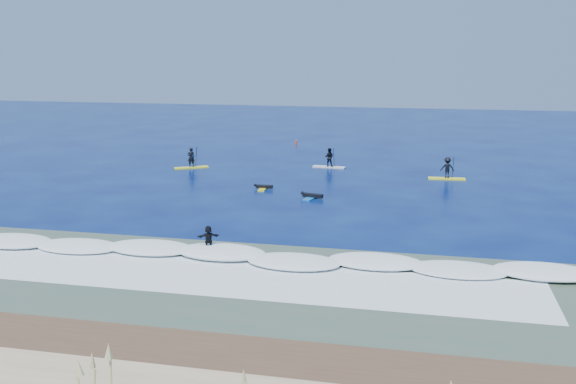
% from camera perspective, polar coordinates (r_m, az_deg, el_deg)
% --- Properties ---
extents(ground, '(160.00, 160.00, 0.00)m').
position_cam_1_polar(ground, '(43.34, -3.12, -1.57)').
color(ground, '#030C43').
rests_on(ground, ground).
extents(wet_sand_strip, '(90.00, 5.00, 0.08)m').
position_cam_1_polar(wet_sand_strip, '(24.47, -16.90, -13.61)').
color(wet_sand_strip, '#493222').
rests_on(wet_sand_strip, ground).
extents(shallow_water, '(90.00, 13.00, 0.01)m').
position_cam_1_polar(shallow_water, '(30.66, -10.09, -7.79)').
color(shallow_water, '#3C5243').
rests_on(shallow_water, ground).
extents(breaking_wave, '(40.00, 6.00, 0.30)m').
position_cam_1_polar(breaking_wave, '(34.18, -7.56, -5.56)').
color(breaking_wave, white).
rests_on(breaking_wave, ground).
extents(whitewater, '(34.00, 5.00, 0.02)m').
position_cam_1_polar(whitewater, '(31.53, -9.40, -7.20)').
color(whitewater, silver).
rests_on(whitewater, ground).
extents(sup_paddler_left, '(3.03, 2.28, 2.16)m').
position_cam_1_polar(sup_paddler_left, '(58.96, -8.60, 2.76)').
color(sup_paddler_left, yellow).
rests_on(sup_paddler_left, ground).
extents(sup_paddler_center, '(3.03, 1.01, 2.09)m').
position_cam_1_polar(sup_paddler_center, '(58.66, 3.68, 2.93)').
color(sup_paddler_center, silver).
rests_on(sup_paddler_center, ground).
extents(sup_paddler_right, '(3.06, 0.89, 2.12)m').
position_cam_1_polar(sup_paddler_right, '(54.86, 13.97, 1.96)').
color(sup_paddler_right, yellow).
rests_on(sup_paddler_right, ground).
extents(prone_paddler_near, '(1.50, 1.91, 0.39)m').
position_cam_1_polar(prone_paddler_near, '(49.64, -2.20, 0.42)').
color(prone_paddler_near, yellow).
rests_on(prone_paddler_near, ground).
extents(prone_paddler_far, '(1.72, 2.24, 0.45)m').
position_cam_1_polar(prone_paddler_far, '(46.55, 2.12, -0.37)').
color(prone_paddler_far, '#1761B2').
rests_on(prone_paddler_far, ground).
extents(wave_surfer, '(1.95, 1.32, 1.38)m').
position_cam_1_polar(wave_surfer, '(34.08, -7.08, -4.21)').
color(wave_surfer, white).
rests_on(wave_surfer, breaking_wave).
extents(marker_buoy, '(0.24, 0.24, 0.58)m').
position_cam_1_polar(marker_buoy, '(73.10, 0.72, 4.45)').
color(marker_buoy, red).
rests_on(marker_buoy, ground).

